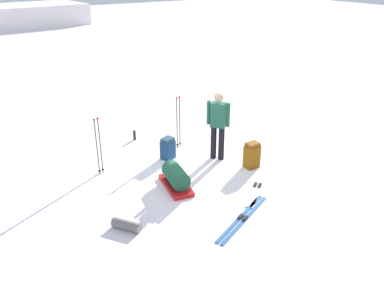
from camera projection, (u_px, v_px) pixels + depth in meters
ground_plane at (192, 171)px, 9.21m from camera, size 80.00×80.00×0.00m
skier_standing at (218, 123)px, 9.42m from camera, size 0.38×0.47×1.70m
ski_pair_near at (258, 186)px, 8.59m from camera, size 1.51×1.26×0.05m
ski_pair_far at (243, 218)px, 7.49m from camera, size 1.71×0.90×0.05m
backpack_large_dark at (252, 155)px, 9.28m from camera, size 0.34×0.26×0.63m
backpack_bright at (168, 149)px, 9.71m from camera, size 0.39×0.35×0.55m
ski_poles_planted_near at (178, 119)px, 10.16m from camera, size 0.17×0.10×1.37m
ski_poles_planted_far at (98, 143)px, 8.84m from camera, size 0.16×0.10×1.35m
gear_sled at (176, 178)px, 8.47m from camera, size 0.61×1.10×0.49m
sleeping_mat_rolled at (126, 225)px, 7.17m from camera, size 0.47×0.55×0.18m
thermos_bottle at (135, 135)px, 10.80m from camera, size 0.07×0.07×0.26m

